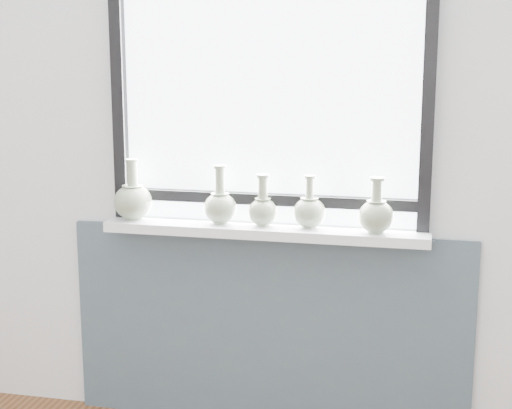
% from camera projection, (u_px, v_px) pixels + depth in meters
% --- Properties ---
extents(back_wall, '(3.60, 0.02, 2.60)m').
position_uv_depth(back_wall, '(270.00, 124.00, 3.18)').
color(back_wall, silver).
rests_on(back_wall, ground).
extents(apron_panel, '(1.70, 0.03, 0.86)m').
position_uv_depth(apron_panel, '(268.00, 330.00, 3.32)').
color(apron_panel, '#3E5059').
rests_on(apron_panel, ground).
extents(windowsill, '(1.32, 0.18, 0.04)m').
position_uv_depth(windowsill, '(265.00, 231.00, 3.17)').
color(windowsill, white).
rests_on(windowsill, apron_panel).
extents(window, '(1.30, 0.06, 1.05)m').
position_uv_depth(window, '(268.00, 90.00, 3.11)').
color(window, black).
rests_on(window, windowsill).
extents(vase_a, '(0.16, 0.16, 0.25)m').
position_uv_depth(vase_a, '(133.00, 200.00, 3.26)').
color(vase_a, gray).
rests_on(vase_a, windowsill).
extents(vase_b, '(0.14, 0.14, 0.24)m').
position_uv_depth(vase_b, '(220.00, 205.00, 3.19)').
color(vase_b, gray).
rests_on(vase_b, windowsill).
extents(vase_c, '(0.12, 0.12, 0.21)m').
position_uv_depth(vase_c, '(263.00, 209.00, 3.15)').
color(vase_c, gray).
rests_on(vase_c, windowsill).
extents(vase_d, '(0.13, 0.13, 0.21)m').
position_uv_depth(vase_d, '(309.00, 211.00, 3.12)').
color(vase_d, gray).
rests_on(vase_d, windowsill).
extents(vase_e, '(0.14, 0.14, 0.22)m').
position_uv_depth(vase_e, '(376.00, 214.00, 3.03)').
color(vase_e, gray).
rests_on(vase_e, windowsill).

